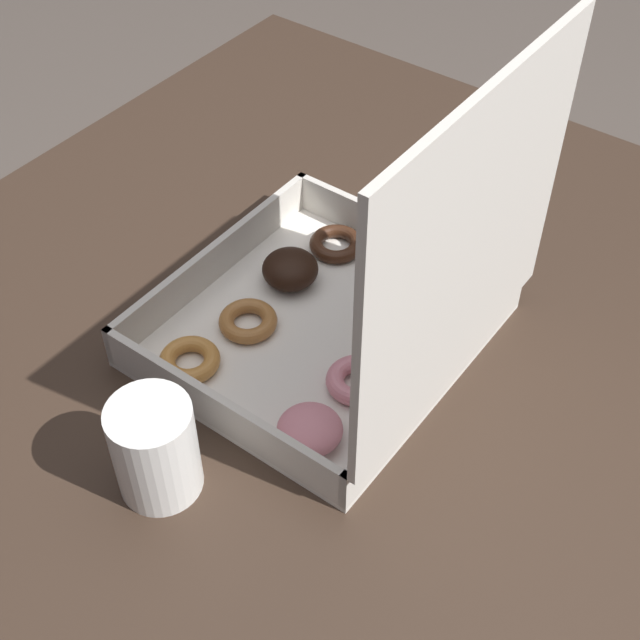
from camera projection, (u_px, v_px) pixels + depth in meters
name	position (u px, v px, depth m)	size (l,w,h in m)	color
ground_plane	(321.00, 609.00, 1.50)	(8.00, 8.00, 0.00)	#564C44
dining_table	(321.00, 359.00, 1.05)	(0.94, 0.88, 0.74)	#38281E
donut_box	(359.00, 304.00, 0.85)	(0.32, 0.30, 0.35)	silver
coffee_mug	(155.00, 448.00, 0.76)	(0.07, 0.07, 0.10)	white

